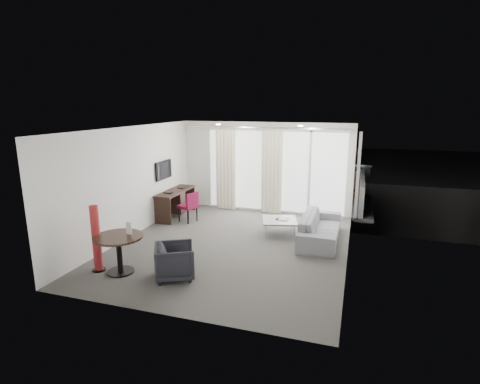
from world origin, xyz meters
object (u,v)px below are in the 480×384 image
(sofa, at_px, (320,228))
(round_table, at_px, (119,254))
(desk, at_px, (176,203))
(rattan_chair_a, at_px, (304,186))
(rattan_chair_b, at_px, (349,186))
(red_lamp, at_px, (96,239))
(coffee_table, at_px, (279,227))
(desk_chair, at_px, (188,207))
(tub_armchair, at_px, (175,261))

(sofa, bearing_deg, round_table, 130.22)
(desk, distance_m, rattan_chair_a, 4.42)
(round_table, distance_m, rattan_chair_b, 8.10)
(red_lamp, relative_size, coffee_table, 1.58)
(coffee_table, distance_m, rattan_chair_b, 4.33)
(coffee_table, xyz_separation_m, rattan_chair_a, (0.05, 3.67, 0.26))
(desk, relative_size, rattan_chair_a, 1.81)
(round_table, height_order, rattan_chair_a, rattan_chair_a)
(desk, height_order, desk_chair, desk_chair)
(desk, xyz_separation_m, round_table, (0.67, -3.59, -0.01))
(round_table, bearing_deg, desk, 100.62)
(rattan_chair_a, bearing_deg, tub_armchair, -110.18)
(round_table, bearing_deg, desk_chair, 92.54)
(sofa, bearing_deg, coffee_table, 81.65)
(tub_armchair, xyz_separation_m, rattan_chair_b, (2.83, 6.96, 0.14))
(desk, xyz_separation_m, tub_armchair, (1.75, -3.46, -0.06))
(desk_chair, xyz_separation_m, red_lamp, (-0.31, -3.30, 0.23))
(tub_armchair, height_order, rattan_chair_a, rattan_chair_a)
(coffee_table, relative_size, rattan_chair_a, 0.91)
(coffee_table, bearing_deg, sofa, -8.35)
(sofa, height_order, rattan_chair_b, rattan_chair_b)
(desk, xyz_separation_m, coffee_table, (3.09, -0.56, -0.19))
(coffee_table, bearing_deg, rattan_chair_b, 69.76)
(round_table, distance_m, rattan_chair_a, 7.14)
(sofa, bearing_deg, desk, 80.23)
(sofa, height_order, rattan_chair_a, rattan_chair_a)
(desk, distance_m, sofa, 4.14)
(desk_chair, height_order, sofa, desk_chair)
(round_table, distance_m, red_lamp, 0.53)
(desk, distance_m, red_lamp, 3.65)
(red_lamp, bearing_deg, tub_armchair, 6.34)
(desk_chair, relative_size, rattan_chair_a, 0.93)
(coffee_table, bearing_deg, red_lamp, -133.02)
(desk, height_order, coffee_table, desk)
(desk_chair, relative_size, rattan_chair_b, 0.89)
(tub_armchair, bearing_deg, rattan_chair_b, -50.63)
(desk, xyz_separation_m, rattan_chair_b, (4.58, 3.50, 0.08))
(round_table, bearing_deg, rattan_chair_b, 61.10)
(tub_armchair, bearing_deg, desk_chair, -7.12)
(round_table, relative_size, coffee_table, 1.12)
(rattan_chair_a, relative_size, rattan_chair_b, 0.96)
(desk, bearing_deg, round_table, -79.38)
(desk, bearing_deg, sofa, -9.77)
(desk_chair, bearing_deg, rattan_chair_b, 63.78)
(desk_chair, xyz_separation_m, coffee_table, (2.56, -0.23, -0.23))
(desk_chair, height_order, coffee_table, desk_chair)
(red_lamp, height_order, rattan_chair_a, red_lamp)
(desk_chair, xyz_separation_m, rattan_chair_a, (2.61, 3.44, 0.03))
(rattan_chair_a, bearing_deg, sofa, -84.39)
(sofa, distance_m, rattan_chair_b, 4.24)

